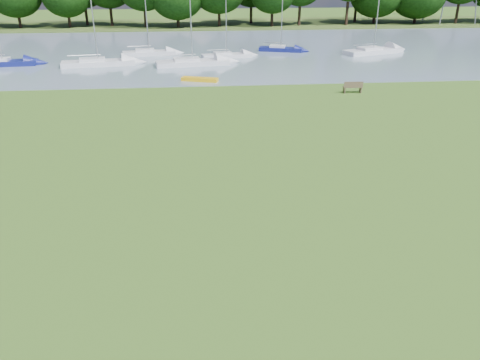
{
  "coord_description": "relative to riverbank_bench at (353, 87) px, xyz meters",
  "views": [
    {
      "loc": [
        -1.01,
        -19.51,
        9.64
      ],
      "look_at": [
        0.7,
        -2.0,
        1.65
      ],
      "focal_mm": 35.0,
      "sensor_mm": 36.0,
      "label": 1
    }
  ],
  "objects": [
    {
      "name": "ground",
      "position": [
        -12.25,
        -18.42,
        -0.5
      ],
      "size": [
        220.0,
        220.0,
        0.0
      ],
      "primitive_type": "plane",
      "color": "#5C7124"
    },
    {
      "name": "river",
      "position": [
        -12.25,
        23.58,
        -0.5
      ],
      "size": [
        220.0,
        40.0,
        0.1
      ],
      "primitive_type": "cube",
      "color": "gray",
      "rests_on": "ground"
    },
    {
      "name": "far_bank",
      "position": [
        -12.25,
        53.58,
        -0.5
      ],
      "size": [
        220.0,
        20.0,
        0.4
      ],
      "primitive_type": "cube",
      "color": "#4C6626",
      "rests_on": "ground"
    },
    {
      "name": "riverbank_bench",
      "position": [
        0.0,
        0.0,
        0.0
      ],
      "size": [
        1.63,
        0.54,
        0.99
      ],
      "rotation": [
        0.0,
        0.0,
        -0.04
      ],
      "color": "brown",
      "rests_on": "ground"
    },
    {
      "name": "kayak",
      "position": [
        -12.77,
        5.58,
        -0.28
      ],
      "size": [
        3.49,
        1.86,
        0.34
      ],
      "primitive_type": "cube",
      "rotation": [
        0.0,
        0.0,
        -0.33
      ],
      "color": "yellow",
      "rests_on": "river"
    },
    {
      "name": "sailboat_0",
      "position": [
        -13.48,
        13.55,
        0.02
      ],
      "size": [
        8.06,
        3.37,
        9.27
      ],
      "rotation": [
        0.0,
        0.0,
        0.16
      ],
      "color": "silver",
      "rests_on": "river"
    },
    {
      "name": "sailboat_1",
      "position": [
        -9.46,
        17.86,
        -0.05
      ],
      "size": [
        5.99,
        2.65,
        7.7
      ],
      "rotation": [
        0.0,
        0.0,
        0.18
      ],
      "color": "silver",
      "rests_on": "river"
    },
    {
      "name": "sailboat_3",
      "position": [
        -33.75,
        15.26,
        0.04
      ],
      "size": [
        7.0,
        2.5,
        9.14
      ],
      "rotation": [
        0.0,
        0.0,
        0.09
      ],
      "color": "navy",
      "rests_on": "river"
    },
    {
      "name": "sailboat_5",
      "position": [
        -2.32,
        21.76,
        -0.0
      ],
      "size": [
        5.61,
        3.22,
        7.36
      ],
      "rotation": [
        0.0,
        0.0,
        -0.34
      ],
      "color": "navy",
      "rests_on": "river"
    },
    {
      "name": "sailboat_7",
      "position": [
        -23.58,
        14.34,
        0.02
      ],
      "size": [
        7.85,
        3.28,
        9.05
      ],
      "rotation": [
        0.0,
        0.0,
        0.15
      ],
      "color": "silver",
      "rests_on": "river"
    },
    {
      "name": "sailboat_8",
      "position": [
        -18.63,
        20.37,
        0.0
      ],
      "size": [
        6.41,
        2.53,
        7.11
      ],
      "rotation": [
        0.0,
        0.0,
        0.13
      ],
      "color": "silver",
      "rests_on": "river"
    },
    {
      "name": "sailboat_9",
      "position": [
        8.71,
        19.04,
        0.05
      ],
      "size": [
        8.09,
        4.82,
        10.39
      ],
      "rotation": [
        0.0,
        0.0,
        0.36
      ],
      "color": "silver",
      "rests_on": "river"
    }
  ]
}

